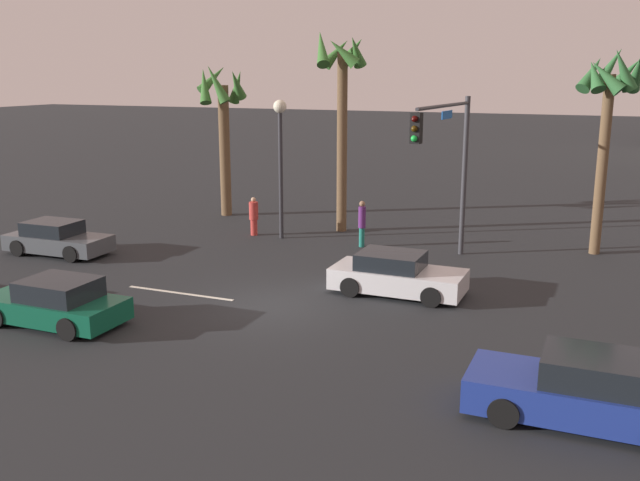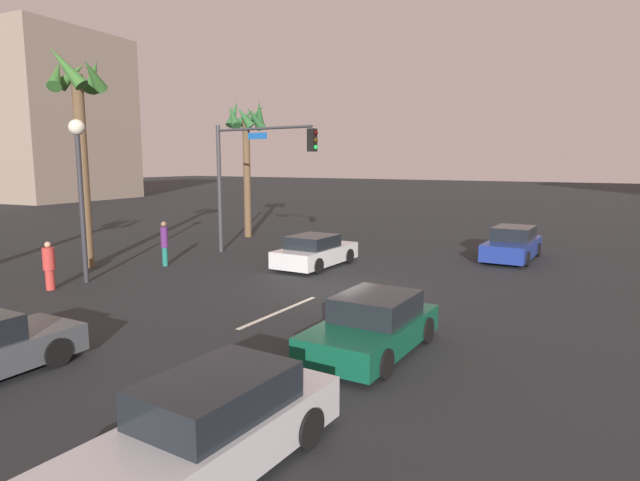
# 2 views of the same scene
# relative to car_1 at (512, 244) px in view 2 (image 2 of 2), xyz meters

# --- Properties ---
(ground_plane) EXTENTS (220.00, 220.00, 0.00)m
(ground_plane) POSITION_rel_car_1_xyz_m (-9.23, 4.22, -0.67)
(ground_plane) COLOR #232628
(lane_stripe_2) EXTENTS (1.99, 0.14, 0.01)m
(lane_stripe_2) POSITION_rel_car_1_xyz_m (-13.49, 4.22, -0.67)
(lane_stripe_2) COLOR silver
(lane_stripe_2) RESTS_ON ground_plane
(lane_stripe_3) EXTENTS (1.94, 0.14, 0.01)m
(lane_stripe_3) POSITION_rel_car_1_xyz_m (-11.54, 4.22, -0.67)
(lane_stripe_3) COLOR silver
(lane_stripe_3) RESTS_ON ground_plane
(car_1) EXTENTS (4.63, 1.99, 1.47)m
(car_1) POSITION_rel_car_1_xyz_m (0.00, 0.00, 0.00)
(car_1) COLOR navy
(car_1) RESTS_ON ground_plane
(car_2) EXTENTS (4.13, 1.98, 1.34)m
(car_2) POSITION_rel_car_1_xyz_m (-14.18, 0.44, -0.06)
(car_2) COLOR #0F5138
(car_2) RESTS_ON ground_plane
(car_3) EXTENTS (4.26, 2.00, 1.36)m
(car_3) POSITION_rel_car_1_xyz_m (-6.03, 6.87, -0.05)
(car_3) COLOR silver
(car_3) RESTS_ON ground_plane
(car_4) EXTENTS (4.73, 1.92, 1.41)m
(car_4) POSITION_rel_car_1_xyz_m (-19.92, 0.35, -0.03)
(car_4) COLOR #B7B7BC
(car_4) RESTS_ON ground_plane
(traffic_signal) EXTENTS (0.76, 5.94, 6.13)m
(traffic_signal) POSITION_rel_car_1_xyz_m (-5.31, 10.78, 3.54)
(traffic_signal) COLOR #38383D
(traffic_signal) RESTS_ON ground_plane
(streetlamp) EXTENTS (0.56, 0.56, 5.90)m
(streetlamp) POSITION_rel_car_1_xyz_m (-12.87, 12.61, 3.48)
(streetlamp) COLOR #2D2D33
(streetlamp) RESTS_ON ground_plane
(pedestrian_0) EXTENTS (0.55, 0.55, 1.69)m
(pedestrian_0) POSITION_rel_car_1_xyz_m (-14.24, 12.68, 0.20)
(pedestrian_0) COLOR #BF3833
(pedestrian_0) RESTS_ON ground_plane
(pedestrian_1) EXTENTS (0.35, 0.35, 1.91)m
(pedestrian_1) POSITION_rel_car_1_xyz_m (-9.15, 12.46, 0.36)
(pedestrian_1) COLOR #1E7266
(pedestrian_1) RESTS_ON ground_plane
(palm_tree_0) EXTENTS (2.48, 2.53, 8.90)m
(palm_tree_0) POSITION_rel_car_1_xyz_m (-11.05, 14.98, 5.61)
(palm_tree_0) COLOR brown
(palm_tree_0) RESTS_ON ground_plane
(palm_tree_2) EXTENTS (2.59, 2.50, 8.02)m
(palm_tree_2) POSITION_rel_car_1_xyz_m (-0.18, 14.97, 5.41)
(palm_tree_2) COLOR brown
(palm_tree_2) RESTS_ON ground_plane
(building_0) EXTENTS (16.24, 13.04, 18.78)m
(building_0) POSITION_rel_car_1_xyz_m (13.87, 53.76, 8.72)
(building_0) COLOR gray
(building_0) RESTS_ON ground_plane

